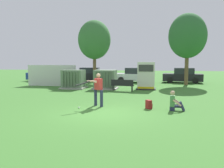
% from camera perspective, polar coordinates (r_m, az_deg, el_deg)
% --- Properties ---
extents(ground_plane, '(96.00, 96.00, 0.00)m').
position_cam_1_polar(ground_plane, '(10.89, -2.10, -7.06)').
color(ground_plane, '#3D752D').
extents(fence_panel, '(4.80, 0.12, 2.00)m').
position_cam_1_polar(fence_panel, '(23.06, -14.46, 2.00)').
color(fence_panel, silver).
rests_on(fence_panel, ground).
extents(transformer_west, '(2.10, 1.70, 1.62)m').
position_cam_1_polar(transformer_west, '(20.59, -9.34, 1.10)').
color(transformer_west, '#9E9B93').
rests_on(transformer_west, ground).
extents(transformer_mid_west, '(2.10, 1.70, 1.62)m').
position_cam_1_polar(transformer_mid_west, '(19.99, -1.63, 1.04)').
color(transformer_mid_west, '#9E9B93').
rests_on(transformer_mid_west, ground).
extents(generator_enclosure, '(1.60, 1.40, 2.30)m').
position_cam_1_polar(generator_enclosure, '(19.91, 8.30, 1.97)').
color(generator_enclosure, '#262626').
rests_on(generator_enclosure, ground).
extents(park_bench, '(1.84, 0.65, 0.92)m').
position_cam_1_polar(park_bench, '(18.56, 2.55, -0.11)').
color(park_bench, black).
rests_on(park_bench, ground).
extents(batter, '(1.16, 1.44, 1.74)m').
position_cam_1_polar(batter, '(12.34, -3.51, -0.97)').
color(batter, '#282D4C').
rests_on(batter, ground).
extents(sports_ball, '(0.09, 0.09, 0.09)m').
position_cam_1_polar(sports_ball, '(11.97, -8.04, -5.73)').
color(sports_ball, white).
rests_on(sports_ball, ground).
extents(seated_spectator, '(0.75, 0.58, 0.96)m').
position_cam_1_polar(seated_spectator, '(11.75, 14.95, -4.44)').
color(seated_spectator, '#282D4C').
rests_on(seated_spectator, ground).
extents(backpack, '(0.37, 0.38, 0.44)m').
position_cam_1_polar(backpack, '(11.93, 8.94, -4.95)').
color(backpack, maroon).
rests_on(backpack, ground).
extents(tree_left, '(3.56, 3.56, 6.80)m').
position_cam_1_polar(tree_left, '(26.14, -4.31, 10.62)').
color(tree_left, brown).
rests_on(tree_left, ground).
extents(tree_center_left, '(3.66, 3.66, 7.00)m').
position_cam_1_polar(tree_center_left, '(24.49, 17.87, 11.02)').
color(tree_center_left, brown).
rests_on(tree_center_left, ground).
extents(parked_car_leftmost, '(4.36, 2.25, 1.62)m').
position_cam_1_polar(parked_car_leftmost, '(29.14, -15.88, 2.20)').
color(parked_car_leftmost, navy).
rests_on(parked_car_leftmost, ground).
extents(parked_car_left_of_center, '(4.35, 2.23, 1.62)m').
position_cam_1_polar(parked_car_left_of_center, '(27.46, -5.65, 2.19)').
color(parked_car_left_of_center, black).
rests_on(parked_car_left_of_center, ground).
extents(parked_car_right_of_center, '(4.35, 2.25, 1.62)m').
position_cam_1_polar(parked_car_right_of_center, '(26.29, 5.49, 2.04)').
color(parked_car_right_of_center, silver).
rests_on(parked_car_right_of_center, ground).
extents(parked_car_rightmost, '(4.33, 2.18, 1.62)m').
position_cam_1_polar(parked_car_rightmost, '(26.98, 16.83, 1.92)').
color(parked_car_rightmost, black).
rests_on(parked_car_rightmost, ground).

